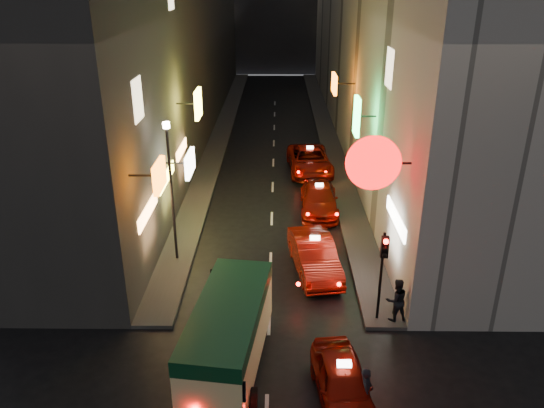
{
  "coord_description": "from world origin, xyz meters",
  "views": [
    {
      "loc": [
        0.29,
        -7.75,
        11.85
      ],
      "look_at": [
        0.06,
        13.0,
        2.8
      ],
      "focal_mm": 35.0,
      "sensor_mm": 36.0,
      "label": 1
    }
  ],
  "objects_px": {
    "traffic_light": "(383,259)",
    "taxi_near": "(343,381)",
    "pedestrian_crossing": "(366,388)",
    "lamp_post": "(171,184)",
    "minibus": "(229,328)"
  },
  "relations": [
    {
      "from": "minibus",
      "to": "pedestrian_crossing",
      "type": "height_order",
      "value": "minibus"
    },
    {
      "from": "minibus",
      "to": "taxi_near",
      "type": "bearing_deg",
      "value": -22.76
    },
    {
      "from": "pedestrian_crossing",
      "to": "traffic_light",
      "type": "bearing_deg",
      "value": -4.43
    },
    {
      "from": "minibus",
      "to": "taxi_near",
      "type": "height_order",
      "value": "minibus"
    },
    {
      "from": "traffic_light",
      "to": "minibus",
      "type": "bearing_deg",
      "value": -154.97
    },
    {
      "from": "traffic_light",
      "to": "lamp_post",
      "type": "relative_size",
      "value": 0.56
    },
    {
      "from": "pedestrian_crossing",
      "to": "lamp_post",
      "type": "xyz_separation_m",
      "value": [
        -7.09,
        8.84,
        2.85
      ]
    },
    {
      "from": "traffic_light",
      "to": "taxi_near",
      "type": "bearing_deg",
      "value": -113.96
    },
    {
      "from": "taxi_near",
      "to": "lamp_post",
      "type": "relative_size",
      "value": 0.81
    },
    {
      "from": "pedestrian_crossing",
      "to": "traffic_light",
      "type": "height_order",
      "value": "traffic_light"
    },
    {
      "from": "minibus",
      "to": "pedestrian_crossing",
      "type": "relative_size",
      "value": 3.37
    },
    {
      "from": "lamp_post",
      "to": "traffic_light",
      "type": "bearing_deg",
      "value": -28.91
    },
    {
      "from": "minibus",
      "to": "traffic_light",
      "type": "height_order",
      "value": "traffic_light"
    },
    {
      "from": "traffic_light",
      "to": "lamp_post",
      "type": "distance_m",
      "value": 9.42
    },
    {
      "from": "taxi_near",
      "to": "lamp_post",
      "type": "distance_m",
      "value": 11.03
    }
  ]
}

